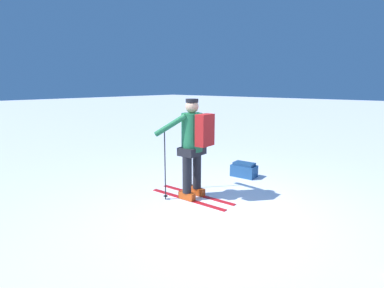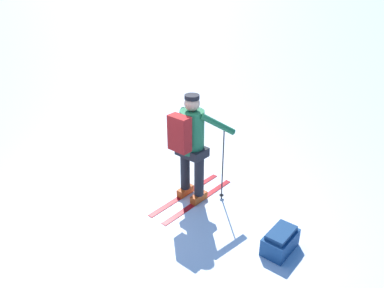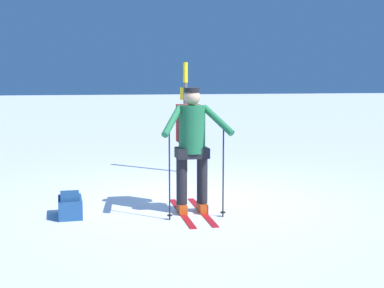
{
  "view_description": "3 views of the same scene",
  "coord_description": "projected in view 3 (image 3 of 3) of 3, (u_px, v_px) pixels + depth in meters",
  "views": [
    {
      "loc": [
        -3.7,
        -2.62,
        1.97
      ],
      "look_at": [
        0.13,
        0.66,
        0.97
      ],
      "focal_mm": 28.0,
      "sensor_mm": 36.0,
      "label": 1
    },
    {
      "loc": [
        3.61,
        -2.94,
        3.44
      ],
      "look_at": [
        0.13,
        0.66,
        0.97
      ],
      "focal_mm": 35.0,
      "sensor_mm": 36.0,
      "label": 2
    },
    {
      "loc": [
        1.27,
        7.83,
        1.93
      ],
      "look_at": [
        0.13,
        0.66,
        0.97
      ],
      "focal_mm": 50.0,
      "sensor_mm": 36.0,
      "label": 3
    }
  ],
  "objects": [
    {
      "name": "ground_plane",
      "position": [
        193.0,
        201.0,
        8.11
      ],
      "size": [
        80.0,
        80.0,
        0.0
      ],
      "primitive_type": "plane",
      "color": "white"
    },
    {
      "name": "skier",
      "position": [
        192.0,
        140.0,
        7.34
      ],
      "size": [
        0.99,
        1.6,
        1.74
      ],
      "color": "red",
      "rests_on": "ground_plane"
    },
    {
      "name": "dropped_backpack",
      "position": [
        70.0,
        206.0,
        7.23
      ],
      "size": [
        0.36,
        0.55,
        0.31
      ],
      "color": "navy",
      "rests_on": "ground_plane"
    },
    {
      "name": "trail_marker",
      "position": [
        185.0,
        108.0,
        10.3
      ],
      "size": [
        0.19,
        0.19,
        2.13
      ],
      "color": "#4C4C51",
      "rests_on": "ground_plane"
    }
  ]
}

